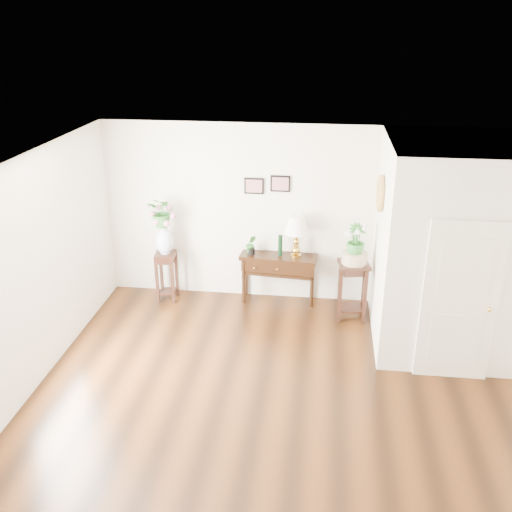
% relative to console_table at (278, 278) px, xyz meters
% --- Properties ---
extents(floor, '(6.00, 5.50, 0.02)m').
position_rel_console_table_xyz_m(floor, '(0.24, -2.57, -0.40)').
color(floor, '#48250D').
rests_on(floor, ground).
extents(ceiling, '(6.00, 5.50, 0.02)m').
position_rel_console_table_xyz_m(ceiling, '(0.24, -2.57, 2.40)').
color(ceiling, white).
rests_on(ceiling, ground).
extents(wall_back, '(6.00, 0.02, 2.80)m').
position_rel_console_table_xyz_m(wall_back, '(0.24, 0.18, 1.00)').
color(wall_back, silver).
rests_on(wall_back, ground).
extents(wall_front, '(6.00, 0.02, 2.80)m').
position_rel_console_table_xyz_m(wall_front, '(0.24, -5.32, 1.00)').
color(wall_front, silver).
rests_on(wall_front, ground).
extents(wall_left, '(0.02, 5.50, 2.80)m').
position_rel_console_table_xyz_m(wall_left, '(-2.76, -2.57, 1.00)').
color(wall_left, silver).
rests_on(wall_left, ground).
extents(partition, '(1.80, 1.95, 2.80)m').
position_rel_console_table_xyz_m(partition, '(2.34, -0.79, 1.00)').
color(partition, silver).
rests_on(partition, floor).
extents(door, '(0.90, 0.05, 2.10)m').
position_rel_console_table_xyz_m(door, '(2.34, -1.79, 0.65)').
color(door, silver).
rests_on(door, floor).
extents(art_print_left, '(0.30, 0.02, 0.25)m').
position_rel_console_table_xyz_m(art_print_left, '(-0.41, 0.16, 1.45)').
color(art_print_left, black).
rests_on(art_print_left, wall_back).
extents(art_print_right, '(0.30, 0.02, 0.25)m').
position_rel_console_table_xyz_m(art_print_right, '(-0.01, 0.16, 1.50)').
color(art_print_right, black).
rests_on(art_print_right, wall_back).
extents(wall_ornament, '(0.07, 0.51, 0.51)m').
position_rel_console_table_xyz_m(wall_ornament, '(1.40, -0.67, 1.65)').
color(wall_ornament, '#B48443').
rests_on(wall_ornament, partition).
extents(console_table, '(1.22, 0.50, 0.79)m').
position_rel_console_table_xyz_m(console_table, '(0.00, 0.00, 0.00)').
color(console_table, black).
rests_on(console_table, floor).
extents(table_lamp, '(0.46, 0.46, 0.66)m').
position_rel_console_table_xyz_m(table_lamp, '(0.27, 0.00, 0.75)').
color(table_lamp, gold).
rests_on(table_lamp, console_table).
extents(green_vase, '(0.07, 0.07, 0.33)m').
position_rel_console_table_xyz_m(green_vase, '(0.02, 0.00, 0.57)').
color(green_vase, black).
rests_on(green_vase, console_table).
extents(potted_plant, '(0.19, 0.17, 0.30)m').
position_rel_console_table_xyz_m(potted_plant, '(-0.43, 0.00, 0.55)').
color(potted_plant, '#2C742B').
rests_on(potted_plant, console_table).
extents(plant_stand_a, '(0.35, 0.35, 0.81)m').
position_rel_console_table_xyz_m(plant_stand_a, '(-1.77, -0.16, 0.01)').
color(plant_stand_a, black).
rests_on(plant_stand_a, floor).
extents(porcelain_vase, '(0.37, 0.37, 0.49)m').
position_rel_console_table_xyz_m(porcelain_vase, '(-1.77, -0.16, 0.64)').
color(porcelain_vase, silver).
rests_on(porcelain_vase, plant_stand_a).
extents(lily_arrangement, '(0.54, 0.51, 0.48)m').
position_rel_console_table_xyz_m(lily_arrangement, '(-1.77, -0.16, 1.05)').
color(lily_arrangement, '#2C742B').
rests_on(lily_arrangement, porcelain_vase).
extents(plant_stand_b, '(0.50, 0.50, 0.90)m').
position_rel_console_table_xyz_m(plant_stand_b, '(1.14, -0.38, 0.05)').
color(plant_stand_b, black).
rests_on(plant_stand_b, floor).
extents(ceramic_bowl, '(0.49, 0.49, 0.17)m').
position_rel_console_table_xyz_m(ceramic_bowl, '(1.14, -0.38, 0.58)').
color(ceramic_bowl, beige).
rests_on(ceramic_bowl, plant_stand_b).
extents(narcissus, '(0.32, 0.32, 0.48)m').
position_rel_console_table_xyz_m(narcissus, '(1.14, -0.38, 0.86)').
color(narcissus, '#2C742B').
rests_on(narcissus, ceramic_bowl).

